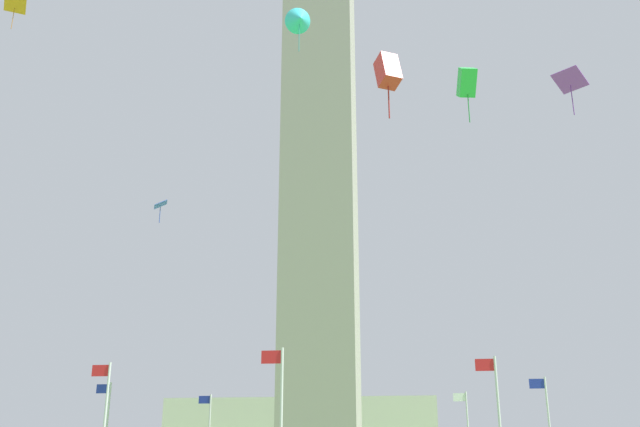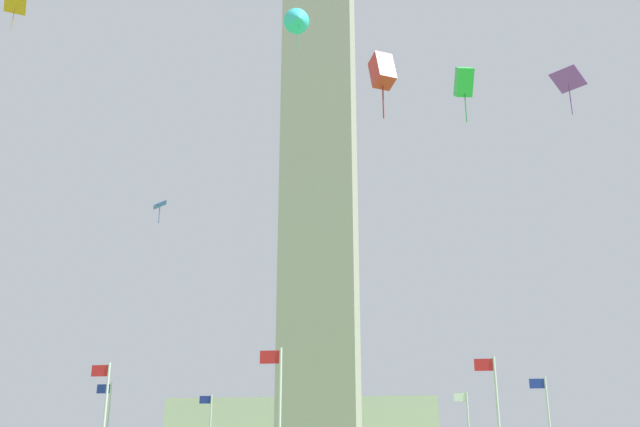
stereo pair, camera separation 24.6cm
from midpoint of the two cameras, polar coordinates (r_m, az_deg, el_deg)
obelisk_monument at (r=54.83m, az=0.13°, el=4.31°), size 5.38×5.38×48.93m
flagpole_ne at (r=42.76m, az=-16.97°, el=-16.14°), size 1.12×0.14×7.83m
flagpole_e at (r=35.30m, az=-3.17°, el=-16.44°), size 1.12×0.14×7.83m
flagpole_se at (r=39.44m, az=14.33°, el=-16.18°), size 1.12×0.14×7.83m
kite_red_box at (r=20.67m, az=5.39°, el=11.37°), size 0.85×0.94×2.04m
kite_cyan_delta at (r=44.04m, az=-1.61°, el=15.38°), size 2.10×2.35×3.22m
kite_purple_diamond at (r=35.21m, az=19.58°, el=10.08°), size 1.74×1.72×2.09m
kite_blue_diamond at (r=44.22m, az=-12.64°, el=0.62°), size 1.00×1.05×1.38m
kite_orange_diamond at (r=54.46m, az=-23.27°, el=15.12°), size 1.87×1.84×2.18m
kite_green_box at (r=29.30m, az=11.77°, el=10.33°), size 0.82×1.26×2.41m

